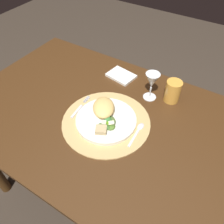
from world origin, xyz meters
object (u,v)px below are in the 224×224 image
at_px(napkin, 121,76).
at_px(dining_table, 110,137).
at_px(dinner_plate, 106,120).
at_px(wine_glass, 152,82).
at_px(amber_tumbler, 173,91).
at_px(fork, 80,108).
at_px(spoon, 138,131).

bearing_deg(napkin, dining_table, -69.42).
bearing_deg(dinner_plate, napkin, 108.88).
xyz_separation_m(wine_glass, amber_tumbler, (0.09, 0.04, -0.04)).
bearing_deg(fork, spoon, 4.45).
distance_m(dining_table, spoon, 0.20).
bearing_deg(dining_table, spoon, 0.09).
bearing_deg(napkin, dinner_plate, -71.12).
bearing_deg(dinner_plate, fork, 178.70).
bearing_deg(napkin, wine_glass, -18.88).
bearing_deg(spoon, wine_glass, 103.33).
xyz_separation_m(dining_table, napkin, (-0.11, 0.29, 0.14)).
distance_m(dining_table, amber_tumbler, 0.37).
bearing_deg(wine_glass, fork, -134.35).
height_order(dining_table, amber_tumbler, amber_tumbler).
relative_size(dining_table, amber_tumbler, 13.02).
xyz_separation_m(dining_table, spoon, (0.14, 0.00, 0.14)).
bearing_deg(napkin, fork, -97.01).
distance_m(dinner_plate, spoon, 0.15).
bearing_deg(spoon, amber_tumbler, 80.87).
height_order(dining_table, dinner_plate, dinner_plate).
xyz_separation_m(fork, napkin, (0.04, 0.31, -0.00)).
xyz_separation_m(dining_table, amber_tumbler, (0.19, 0.26, 0.19)).
relative_size(fork, amber_tumbler, 1.44).
xyz_separation_m(dining_table, dinner_plate, (-0.00, -0.03, 0.15)).
relative_size(dinner_plate, amber_tumbler, 2.45).
height_order(spoon, napkin, same).
height_order(dinner_plate, fork, dinner_plate).
bearing_deg(fork, dining_table, 8.65).
relative_size(dining_table, dinner_plate, 5.32).
height_order(dining_table, napkin, napkin).
distance_m(spoon, napkin, 0.39).
relative_size(napkin, amber_tumbler, 1.30).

